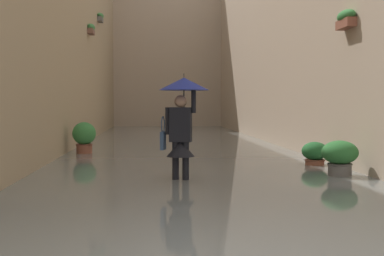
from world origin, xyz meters
The scene contains 8 objects.
ground_plane centered at (0.00, -13.66, 0.00)m, with size 68.29×68.29×0.00m, color slate.
flood_water centered at (0.00, -13.66, 0.07)m, with size 7.11×33.32×0.14m, color slate.
building_facade_left centered at (-4.06, -13.65, 4.60)m, with size 2.04×31.32×9.19m.
building_facade_far centered at (0.00, -28.22, 4.79)m, with size 9.91×1.80×9.57m, color tan.
person_wading centered at (0.31, -5.23, 1.34)m, with size 0.88×0.88×2.01m.
potted_plant_near_left centered at (-2.65, -5.55, 0.47)m, with size 0.68×0.68×0.80m.
potted_plant_mid_left centered at (-2.71, -7.31, 0.36)m, with size 0.58×0.58×0.64m.
potted_plant_near_right centered at (2.68, -10.39, 0.57)m, with size 0.63×0.63×0.98m.
Camera 1 is at (0.80, 4.13, 1.48)m, focal length 50.06 mm.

